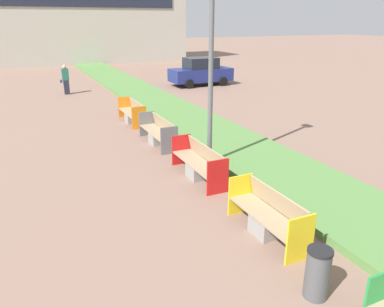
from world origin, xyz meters
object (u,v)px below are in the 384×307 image
at_px(bench_grey_frame, 158,134).
at_px(parked_car_distant, 201,72).
at_px(bench_yellow_frame, 268,218).
at_px(litter_bin, 317,273).
at_px(bench_red_frame, 199,165).
at_px(street_lamp_post, 211,35).
at_px(bench_orange_frame, 133,114).
at_px(pedestrian_walking, 66,79).

xyz_separation_m(bench_grey_frame, parked_car_distant, (7.06, 10.98, 0.54)).
relative_size(bench_yellow_frame, litter_bin, 2.39).
relative_size(bench_red_frame, street_lamp_post, 0.34).
height_order(bench_orange_frame, pedestrian_walking, pedestrian_walking).
xyz_separation_m(bench_red_frame, bench_orange_frame, (-0.00, 6.68, -0.00)).
height_order(bench_orange_frame, litter_bin, bench_orange_frame).
distance_m(bench_grey_frame, street_lamp_post, 4.55).
xyz_separation_m(bench_grey_frame, bench_orange_frame, (-0.00, 3.30, -0.00)).
distance_m(street_lamp_post, parked_car_distant, 15.53).
height_order(bench_yellow_frame, bench_grey_frame, same).
bearing_deg(street_lamp_post, bench_yellow_frame, -99.02).
bearing_deg(parked_car_distant, bench_red_frame, -116.90).
bearing_deg(bench_yellow_frame, bench_grey_frame, 89.97).
height_order(bench_grey_frame, pedestrian_walking, pedestrian_walking).
bearing_deg(bench_orange_frame, litter_bin, -91.99).
relative_size(bench_yellow_frame, pedestrian_walking, 1.21).
xyz_separation_m(bench_grey_frame, street_lamp_post, (0.61, -2.83, 3.51)).
distance_m(bench_yellow_frame, street_lamp_post, 5.25).
bearing_deg(bench_red_frame, parked_car_distant, 63.81).
xyz_separation_m(bench_red_frame, litter_bin, (-0.41, -5.21, 0.07)).
bearing_deg(bench_orange_frame, bench_red_frame, -89.99).
relative_size(bench_red_frame, litter_bin, 2.72).
height_order(bench_grey_frame, bench_orange_frame, same).
height_order(bench_yellow_frame, street_lamp_post, street_lamp_post).
distance_m(bench_red_frame, litter_bin, 5.23).
relative_size(bench_orange_frame, parked_car_distant, 0.54).
bearing_deg(street_lamp_post, bench_orange_frame, 95.68).
bearing_deg(pedestrian_walking, bench_red_frame, -83.24).
height_order(bench_red_frame, parked_car_distant, parked_car_distant).
distance_m(bench_yellow_frame, pedestrian_walking, 18.17).
height_order(bench_yellow_frame, litter_bin, bench_yellow_frame).
bearing_deg(bench_orange_frame, street_lamp_post, -84.32).
height_order(bench_orange_frame, parked_car_distant, parked_car_distant).
distance_m(bench_orange_frame, pedestrian_walking, 8.29).
distance_m(bench_grey_frame, parked_car_distant, 13.07).
distance_m(street_lamp_post, pedestrian_walking, 14.72).
distance_m(bench_red_frame, parked_car_distant, 16.01).
bearing_deg(bench_grey_frame, pedestrian_walking, 98.74).
bearing_deg(parked_car_distant, litter_bin, -111.62).
height_order(bench_red_frame, bench_orange_frame, same).
bearing_deg(bench_red_frame, bench_grey_frame, 90.00).
xyz_separation_m(bench_yellow_frame, bench_orange_frame, (0.00, 9.99, 0.00)).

